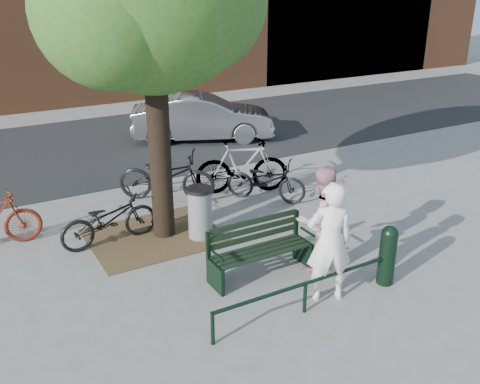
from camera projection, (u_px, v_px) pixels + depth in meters
ground at (261, 275)px, 8.79m from camera, size 90.00×90.00×0.00m
dirt_pit at (155, 236)px, 10.10m from camera, size 2.40×2.00×0.02m
road at (108, 145)px, 15.64m from camera, size 40.00×7.00×0.01m
park_bench at (259, 247)px, 8.68m from camera, size 1.74×0.54×0.97m
guard_railing at (305, 288)px, 7.68m from camera, size 3.06×0.06×0.51m
person_left at (330, 242)px, 7.83m from camera, size 0.80×0.67×1.88m
person_right at (320, 219)px, 8.67m from camera, size 0.91×0.73×1.80m
bollard at (388, 253)px, 8.38m from camera, size 0.27×0.27×1.00m
litter_bin at (200, 213)px, 9.90m from camera, size 0.49×0.49×1.00m
bicycle_a at (109, 219)px, 9.70m from camera, size 1.86×0.77×0.95m
bicycle_c at (167, 176)px, 11.60m from camera, size 2.15×1.84×1.11m
bicycle_d at (242, 166)px, 11.99m from camera, size 2.16×1.31×1.26m
bicycle_e at (266, 180)px, 11.61m from camera, size 1.65×1.72×0.93m
parked_car at (202, 117)px, 15.98m from camera, size 4.41×3.02×1.38m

